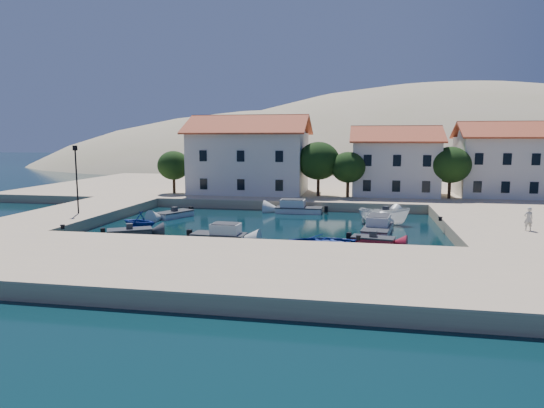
{
  "coord_description": "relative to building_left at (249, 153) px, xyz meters",
  "views": [
    {
      "loc": [
        8.17,
        -32.05,
        7.94
      ],
      "look_at": [
        0.22,
        10.4,
        2.0
      ],
      "focal_mm": 32.0,
      "sensor_mm": 36.0,
      "label": 1
    }
  ],
  "objects": [
    {
      "name": "quay_south",
      "position": [
        6.0,
        -34.0,
        -5.44
      ],
      "size": [
        52.0,
        12.0,
        1.0
      ],
      "primitive_type": "cube",
      "color": "#CEB28D",
      "rests_on": "ground"
    },
    {
      "name": "quay_east",
      "position": [
        26.5,
        -18.0,
        -5.44
      ],
      "size": [
        11.0,
        20.0,
        1.0
      ],
      "primitive_type": "cube",
      "color": "#CEB28D",
      "rests_on": "ground"
    },
    {
      "name": "cabin_cruiser_east",
      "position": [
        15.49,
        -19.51,
        -5.46
      ],
      "size": [
        2.81,
        5.47,
        1.6
      ],
      "rotation": [
        0.0,
        0.0,
        1.43
      ],
      "color": "silver",
      "rests_on": "ground"
    },
    {
      "name": "boat_east",
      "position": [
        16.2,
        -14.93,
        -5.94
      ],
      "size": [
        4.79,
        2.34,
        1.78
      ],
      "primitive_type": "imported",
      "rotation": [
        0.0,
        0.0,
        1.43
      ],
      "color": "silver",
      "rests_on": "ground"
    },
    {
      "name": "bollards",
      "position": [
        8.8,
        -24.13,
        -4.79
      ],
      "size": [
        29.36,
        9.56,
        0.3
      ],
      "color": "black",
      "rests_on": "ground"
    },
    {
      "name": "pedestrian",
      "position": [
        26.5,
        -21.29,
        -4.04
      ],
      "size": [
        0.68,
        0.47,
        1.78
      ],
      "primitive_type": "imported",
      "rotation": [
        0.0,
        0.0,
        3.21
      ],
      "color": "beige",
      "rests_on": "quay_east"
    },
    {
      "name": "motorboat_grey_sw",
      "position": [
        -4.26,
        -24.33,
        -5.64
      ],
      "size": [
        3.79,
        3.05,
        1.25
      ],
      "rotation": [
        0.0,
        0.0,
        0.51
      ],
      "color": "#323337",
      "rests_on": "ground"
    },
    {
      "name": "motorboat_white_west",
      "position": [
        -4.28,
        -14.74,
        -5.64
      ],
      "size": [
        3.24,
        4.23,
        1.25
      ],
      "rotation": [
        0.0,
        0.0,
        -2.03
      ],
      "color": "silver",
      "rests_on": "ground"
    },
    {
      "name": "building_mid",
      "position": [
        18.0,
        1.0,
        -0.71
      ],
      "size": [
        10.5,
        8.4,
        8.3
      ],
      "color": "silver",
      "rests_on": "quay_north"
    },
    {
      "name": "quay_north",
      "position": [
        8.0,
        10.0,
        -5.44
      ],
      "size": [
        80.0,
        36.0,
        1.0
      ],
      "primitive_type": "cube",
      "color": "#CEB28D",
      "rests_on": "ground"
    },
    {
      "name": "ground",
      "position": [
        6.0,
        -28.0,
        -5.94
      ],
      "size": [
        400.0,
        400.0,
        0.0
      ],
      "primitive_type": "plane",
      "color": "black",
      "rests_on": "ground"
    },
    {
      "name": "cabin_cruiser_south",
      "position": [
        3.39,
        -24.82,
        -5.46
      ],
      "size": [
        4.24,
        2.0,
        1.6
      ],
      "rotation": [
        0.0,
        0.0,
        -0.06
      ],
      "color": "silver",
      "rests_on": "ground"
    },
    {
      "name": "motorboat_white_ne",
      "position": [
        16.57,
        -10.37,
        -5.64
      ],
      "size": [
        2.9,
        3.71,
        1.25
      ],
      "rotation": [
        0.0,
        0.0,
        1.12
      ],
      "color": "silver",
      "rests_on": "ground"
    },
    {
      "name": "cabin_cruiser_north",
      "position": [
        7.63,
        -9.5,
        -5.46
      ],
      "size": [
        4.92,
        2.11,
        1.6
      ],
      "rotation": [
        0.0,
        0.0,
        3.13
      ],
      "color": "silver",
      "rests_on": "ground"
    },
    {
      "name": "motorboat_red_se",
      "position": [
        15.07,
        -23.94,
        -5.64
      ],
      "size": [
        3.34,
        1.99,
        1.25
      ],
      "rotation": [
        0.0,
        0.0,
        -0.2
      ],
      "color": "maroon",
      "rests_on": "ground"
    },
    {
      "name": "hills",
      "position": [
        26.64,
        95.62,
        -29.34
      ],
      "size": [
        254.0,
        176.0,
        99.0
      ],
      "color": "tan",
      "rests_on": "ground"
    },
    {
      "name": "quay_west",
      "position": [
        -13.0,
        -18.0,
        -5.44
      ],
      "size": [
        8.0,
        20.0,
        1.0
      ],
      "primitive_type": "cube",
      "color": "#CEB28D",
      "rests_on": "ground"
    },
    {
      "name": "rowboat_south",
      "position": [
        11.49,
        -25.4,
        -5.94
      ],
      "size": [
        5.8,
        4.82,
        1.04
      ],
      "primitive_type": "imported",
      "rotation": [
        0.0,
        0.0,
        1.85
      ],
      "color": "navy",
      "rests_on": "ground"
    },
    {
      "name": "building_right",
      "position": [
        30.0,
        2.0,
        -0.46
      ],
      "size": [
        9.45,
        8.4,
        8.8
      ],
      "color": "silver",
      "rests_on": "quay_north"
    },
    {
      "name": "trees",
      "position": [
        10.51,
        -2.54,
        -1.1
      ],
      "size": [
        37.3,
        5.3,
        6.45
      ],
      "color": "#382314",
      "rests_on": "quay_north"
    },
    {
      "name": "lamppost",
      "position": [
        -11.5,
        -20.0,
        -1.18
      ],
      "size": [
        0.35,
        0.25,
        6.22
      ],
      "color": "black",
      "rests_on": "quay_west"
    },
    {
      "name": "rowboat_west",
      "position": [
        -4.81,
        -21.39,
        -5.94
      ],
      "size": [
        4.01,
        3.68,
        1.78
      ],
      "primitive_type": "imported",
      "rotation": [
        0.0,
        0.0,
        -1.83
      ],
      "color": "navy",
      "rests_on": "ground"
    },
    {
      "name": "building_left",
      "position": [
        0.0,
        0.0,
        0.0
      ],
      "size": [
        14.7,
        9.45,
        9.7
      ],
      "color": "silver",
      "rests_on": "quay_north"
    }
  ]
}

